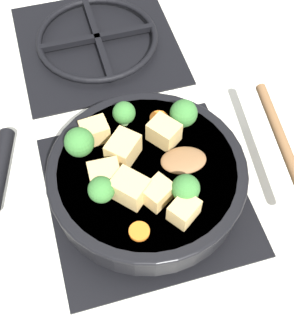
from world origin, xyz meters
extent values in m
plane|color=silver|center=(0.00, 0.00, 0.00)|extent=(2.40, 2.40, 0.00)
cube|color=black|center=(0.00, 0.00, 0.00)|extent=(0.31, 0.31, 0.01)
torus|color=black|center=(0.00, 0.00, 0.02)|extent=(0.24, 0.24, 0.01)
cube|color=black|center=(0.00, 0.00, 0.02)|extent=(0.01, 0.23, 0.01)
cube|color=black|center=(0.00, 0.00, 0.02)|extent=(0.23, 0.01, 0.01)
cube|color=black|center=(0.00, 0.36, 0.00)|extent=(0.31, 0.31, 0.01)
torus|color=black|center=(0.00, 0.36, 0.02)|extent=(0.24, 0.24, 0.01)
cube|color=black|center=(0.00, 0.36, 0.02)|extent=(0.01, 0.23, 0.01)
cube|color=black|center=(0.00, 0.36, 0.02)|extent=(0.23, 0.01, 0.01)
cylinder|color=black|center=(0.00, 0.00, 0.05)|extent=(0.29, 0.29, 0.05)
cylinder|color=brown|center=(0.00, 0.00, 0.06)|extent=(0.27, 0.27, 0.05)
torus|color=black|center=(0.00, 0.00, 0.08)|extent=(0.30, 0.30, 0.01)
ellipsoid|color=brown|center=(0.05, -0.01, 0.09)|extent=(0.07, 0.06, 0.01)
cylinder|color=brown|center=(0.21, -0.02, 0.09)|extent=(0.04, 0.24, 0.02)
cube|color=#DBB770|center=(0.03, -0.09, 0.10)|extent=(0.05, 0.05, 0.03)
cube|color=#DBB770|center=(-0.06, -0.01, 0.10)|extent=(0.04, 0.04, 0.03)
cube|color=#DBB770|center=(-0.03, 0.03, 0.10)|extent=(0.06, 0.06, 0.04)
cube|color=#DBB770|center=(-0.04, -0.04, 0.10)|extent=(0.06, 0.06, 0.04)
cube|color=#DBB770|center=(0.00, -0.05, 0.10)|extent=(0.05, 0.05, 0.03)
cube|color=#DBB770|center=(-0.06, 0.08, 0.10)|extent=(0.04, 0.04, 0.03)
cube|color=#DBB770|center=(0.04, 0.04, 0.10)|extent=(0.05, 0.06, 0.03)
cylinder|color=#709956|center=(0.08, 0.06, 0.09)|extent=(0.01, 0.01, 0.01)
sphere|color=#387533|center=(0.08, 0.06, 0.11)|extent=(0.04, 0.04, 0.04)
cylinder|color=#709956|center=(-0.09, 0.05, 0.09)|extent=(0.01, 0.01, 0.01)
sphere|color=#387533|center=(-0.09, 0.05, 0.11)|extent=(0.04, 0.04, 0.04)
cylinder|color=#709956|center=(0.04, -0.06, 0.09)|extent=(0.01, 0.01, 0.01)
sphere|color=#387533|center=(0.04, -0.06, 0.11)|extent=(0.04, 0.04, 0.04)
cylinder|color=#709956|center=(-0.01, 0.09, 0.09)|extent=(0.01, 0.01, 0.01)
sphere|color=#387533|center=(-0.01, 0.09, 0.11)|extent=(0.04, 0.04, 0.04)
cylinder|color=#709956|center=(-0.07, -0.03, 0.09)|extent=(0.01, 0.01, 0.01)
sphere|color=#387533|center=(-0.07, -0.03, 0.11)|extent=(0.04, 0.04, 0.04)
cylinder|color=orange|center=(-0.04, -0.10, 0.08)|extent=(0.03, 0.03, 0.01)
cylinder|color=orange|center=(0.04, 0.08, 0.08)|extent=(0.03, 0.03, 0.01)
camera|label=1|loc=(-0.10, -0.36, 0.66)|focal=50.00mm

